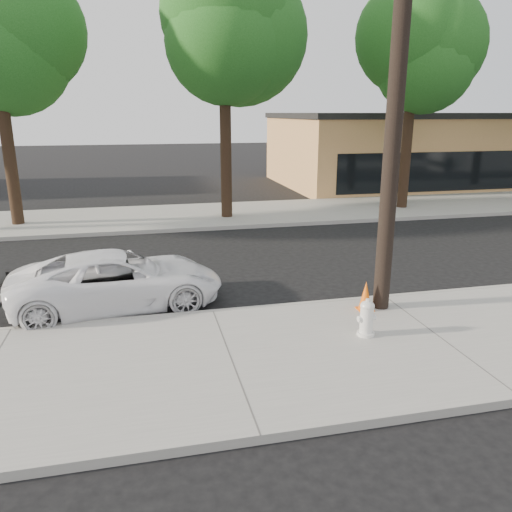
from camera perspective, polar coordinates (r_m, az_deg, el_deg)
The scene contains 12 objects.
ground at distance 12.78m, azimuth -6.28°, elevation -3.35°, with size 120.00×120.00×0.00m, color black.
near_sidewalk at distance 8.84m, azimuth -2.87°, elevation -12.00°, with size 90.00×4.40×0.15m, color gray.
far_sidewalk at distance 20.94m, azimuth -9.08°, elevation 4.45°, with size 90.00×5.00×0.15m, color gray.
curb_near at distance 10.81m, azimuth -4.94°, elevation -6.61°, with size 90.00×0.12×0.16m, color #9E9B93.
building_main at distance 32.99m, azimuth 19.17°, elevation 11.36°, with size 18.00×10.00×4.00m, color tan.
utility_pole at distance 10.52m, azimuth 15.77°, elevation 18.05°, with size 1.40×0.34×9.00m.
tree_b at distance 20.63m, azimuth -27.16°, elevation 19.78°, with size 4.34×4.20×8.45m.
tree_c at distance 20.12m, azimuth -2.94°, elevation 23.73°, with size 4.96×4.80×9.55m.
tree_d at distance 23.12m, azimuth 18.21°, elevation 20.65°, with size 4.50×4.35×8.75m.
police_cruiser at distance 11.53m, azimuth -15.47°, elevation -2.67°, with size 2.12×4.60×1.28m, color white.
fire_hydrant at distance 9.72m, azimuth 12.52°, elevation -7.01°, with size 0.36×0.33×0.69m.
traffic_cone at distance 10.94m, azimuth 12.41°, elevation -4.51°, with size 0.33×0.33×0.63m.
Camera 1 is at (-1.32, -11.98, 4.24)m, focal length 35.00 mm.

